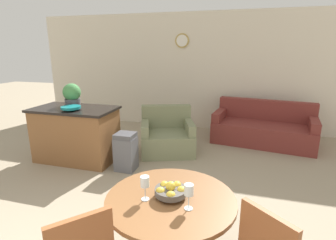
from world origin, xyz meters
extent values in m
cube|color=beige|center=(0.00, 5.53, 1.35)|extent=(8.00, 0.06, 2.70)
cylinder|color=tan|center=(-0.31, 5.49, 2.06)|extent=(0.33, 0.02, 0.33)
cylinder|color=white|center=(-0.31, 5.47, 2.06)|extent=(0.26, 0.01, 0.26)
cylinder|color=brown|center=(0.62, 1.08, 0.36)|extent=(0.10, 0.10, 0.65)
cylinder|color=brown|center=(0.62, 1.08, 0.70)|extent=(1.05, 1.05, 0.03)
cylinder|color=#4C4742|center=(0.62, 1.08, 0.74)|extent=(0.10, 0.10, 0.03)
cylinder|color=#4C4742|center=(0.62, 1.08, 0.78)|extent=(0.26, 0.26, 0.05)
sphere|color=gold|center=(0.70, 1.09, 0.79)|extent=(0.08, 0.08, 0.08)
sphere|color=gold|center=(0.65, 1.16, 0.79)|extent=(0.08, 0.08, 0.08)
sphere|color=gold|center=(0.55, 1.13, 0.79)|extent=(0.08, 0.08, 0.08)
sphere|color=gold|center=(0.54, 1.03, 0.79)|extent=(0.08, 0.08, 0.08)
sphere|color=gold|center=(0.64, 1.00, 0.79)|extent=(0.08, 0.08, 0.08)
sphere|color=gold|center=(0.62, 1.08, 0.82)|extent=(0.08, 0.08, 0.08)
cylinder|color=silver|center=(0.43, 0.99, 0.73)|extent=(0.06, 0.06, 0.01)
cylinder|color=silver|center=(0.43, 0.99, 0.78)|extent=(0.01, 0.01, 0.11)
cylinder|color=silver|center=(0.43, 0.99, 0.88)|extent=(0.07, 0.07, 0.08)
cylinder|color=silver|center=(0.78, 0.96, 0.73)|extent=(0.06, 0.06, 0.01)
cylinder|color=silver|center=(0.78, 0.96, 0.78)|extent=(0.01, 0.01, 0.11)
cylinder|color=silver|center=(0.78, 0.96, 0.88)|extent=(0.07, 0.07, 0.08)
cube|color=brown|center=(-1.57, 2.96, 0.44)|extent=(1.32, 0.71, 0.88)
cube|color=black|center=(-1.57, 2.96, 0.90)|extent=(1.38, 0.77, 0.04)
cylinder|color=#147A7F|center=(-1.51, 2.81, 0.93)|extent=(0.11, 0.11, 0.02)
cylinder|color=#147A7F|center=(-1.51, 2.81, 0.97)|extent=(0.31, 0.31, 0.04)
cylinder|color=#4C4C51|center=(-1.68, 3.10, 0.99)|extent=(0.26, 0.26, 0.13)
sphere|color=#478E4C|center=(-1.68, 3.10, 1.16)|extent=(0.30, 0.30, 0.30)
cube|color=#56565B|center=(-0.59, 2.83, 0.27)|extent=(0.31, 0.30, 0.53)
cube|color=#49494E|center=(-0.59, 2.83, 0.57)|extent=(0.30, 0.29, 0.07)
cube|color=maroon|center=(1.58, 4.71, 0.21)|extent=(2.06, 1.20, 0.42)
cube|color=maroon|center=(1.63, 5.07, 0.63)|extent=(1.96, 0.49, 0.42)
cube|color=maroon|center=(0.70, 4.84, 0.30)|extent=(0.28, 0.86, 0.61)
cube|color=maroon|center=(2.46, 4.58, 0.30)|extent=(0.28, 0.86, 0.61)
cube|color=#7A7F5B|center=(-0.16, 3.71, 0.20)|extent=(1.17, 1.11, 0.40)
cube|color=#7A7F5B|center=(-0.27, 4.02, 0.62)|extent=(0.95, 0.49, 0.43)
cube|color=#7A7F5B|center=(-0.54, 3.57, 0.30)|extent=(0.39, 0.77, 0.59)
cube|color=#7A7F5B|center=(0.22, 3.85, 0.30)|extent=(0.39, 0.77, 0.59)
camera|label=1|loc=(1.10, -0.72, 1.87)|focal=28.00mm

